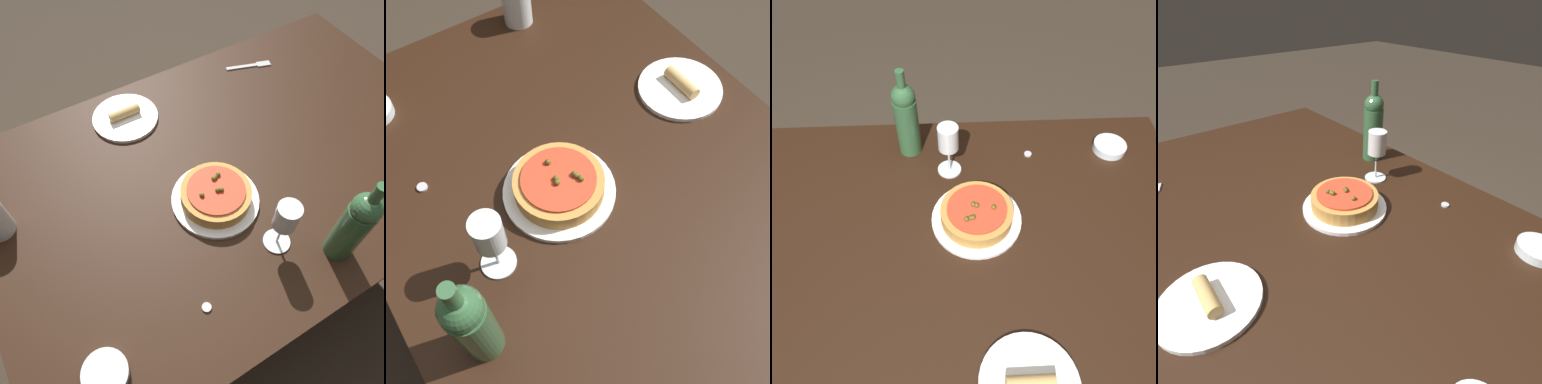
% 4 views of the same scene
% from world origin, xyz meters
% --- Properties ---
extents(ground_plane, '(14.00, 14.00, 0.00)m').
position_xyz_m(ground_plane, '(0.00, 0.00, 0.00)').
color(ground_plane, '#382D23').
extents(dining_table, '(1.55, 1.01, 0.78)m').
position_xyz_m(dining_table, '(0.00, 0.00, 0.70)').
color(dining_table, black).
rests_on(dining_table, ground_plane).
extents(dinner_plate, '(0.25, 0.25, 0.01)m').
position_xyz_m(dinner_plate, '(0.12, 0.08, 0.78)').
color(dinner_plate, white).
rests_on(dinner_plate, dining_table).
extents(pizza, '(0.20, 0.20, 0.06)m').
position_xyz_m(pizza, '(0.12, 0.08, 0.81)').
color(pizza, '#BC843D').
rests_on(pizza, dinner_plate).
extents(wine_glass, '(0.07, 0.07, 0.18)m').
position_xyz_m(wine_glass, '(0.05, 0.28, 0.90)').
color(wine_glass, silver).
rests_on(wine_glass, dining_table).
extents(wine_bottle, '(0.07, 0.07, 0.30)m').
position_xyz_m(wine_bottle, '(-0.08, 0.38, 0.91)').
color(wine_bottle, '#2D5633').
rests_on(wine_bottle, dining_table).
extents(side_bowl, '(0.11, 0.11, 0.03)m').
position_xyz_m(side_bowl, '(0.58, 0.35, 0.79)').
color(side_bowl, silver).
rests_on(side_bowl, dining_table).
extents(bottle_cap, '(0.02, 0.02, 0.01)m').
position_xyz_m(bottle_cap, '(0.31, 0.33, 0.78)').
color(bottle_cap, '#B7B7BC').
rests_on(bottle_cap, dining_table).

